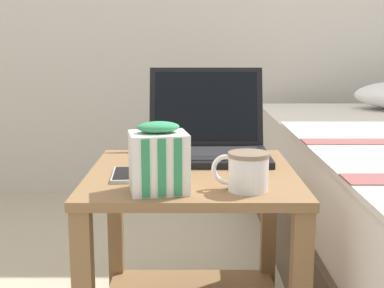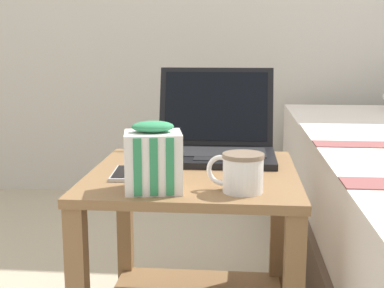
% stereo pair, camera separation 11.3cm
% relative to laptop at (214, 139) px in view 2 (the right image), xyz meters
% --- Properties ---
extents(bedside_table, '(0.53, 0.55, 0.53)m').
position_rel_laptop_xyz_m(bedside_table, '(-0.04, -0.19, -0.24)').
color(bedside_table, olive).
rests_on(bedside_table, ground_plane).
extents(laptop, '(0.35, 0.32, 0.25)m').
position_rel_laptop_xyz_m(laptop, '(0.00, 0.00, 0.00)').
color(laptop, black).
rests_on(laptop, bedside_table).
extents(mug_front_left, '(0.13, 0.09, 0.09)m').
position_rel_laptop_xyz_m(mug_front_left, '(0.08, -0.37, -0.00)').
color(mug_front_left, white).
rests_on(mug_front_left, bedside_table).
extents(snack_bag, '(0.14, 0.13, 0.16)m').
position_rel_laptop_xyz_m(snack_bag, '(-0.12, -0.38, 0.02)').
color(snack_bag, white).
rests_on(snack_bag, bedside_table).
extents(cell_phone, '(0.08, 0.15, 0.01)m').
position_rel_laptop_xyz_m(cell_phone, '(-0.21, -0.25, -0.05)').
color(cell_phone, '#B7BABC').
rests_on(cell_phone, bedside_table).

